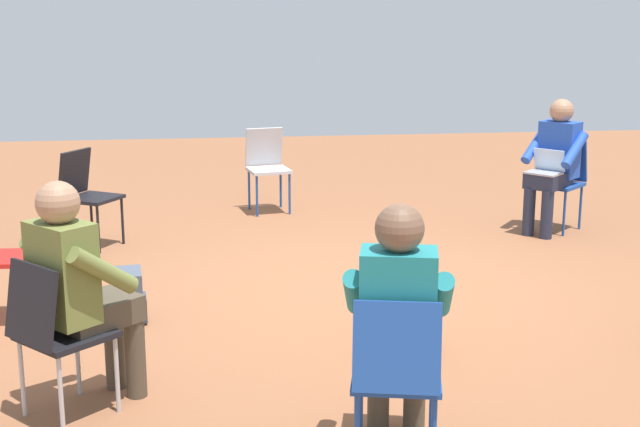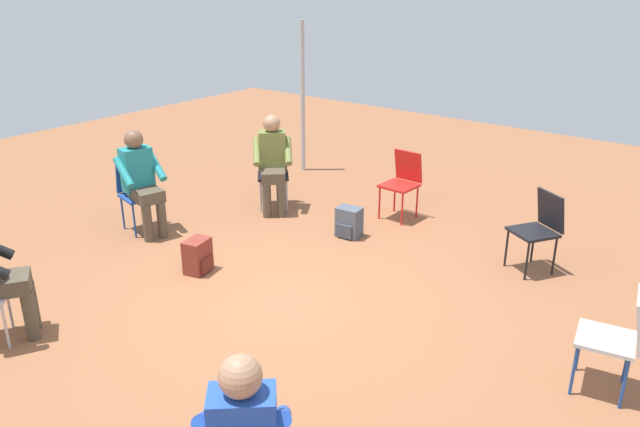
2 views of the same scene
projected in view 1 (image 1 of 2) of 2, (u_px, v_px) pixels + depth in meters
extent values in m
plane|color=brown|center=(363.00, 295.00, 6.55)|extent=(16.24, 16.24, 0.00)
cube|color=black|center=(67.00, 335.00, 4.55)|extent=(0.57, 0.57, 0.03)
cylinder|color=#B7B7BC|center=(78.00, 358.00, 4.84)|extent=(0.02, 0.02, 0.42)
cylinder|color=#B7B7BC|center=(117.00, 374.00, 4.62)|extent=(0.02, 0.02, 0.42)
cylinder|color=#B7B7BC|center=(22.00, 378.00, 4.58)|extent=(0.02, 0.02, 0.42)
cylinder|color=#B7B7BC|center=(61.00, 396.00, 4.37)|extent=(0.02, 0.02, 0.42)
cube|color=black|center=(31.00, 305.00, 4.36)|extent=(0.33, 0.34, 0.40)
cube|color=#1E4799|center=(557.00, 185.00, 8.36)|extent=(0.56, 0.56, 0.03)
cylinder|color=#1E4799|center=(564.00, 214.00, 8.17)|extent=(0.02, 0.02, 0.42)
cylinder|color=#1E4799|center=(531.00, 208.00, 8.39)|extent=(0.02, 0.02, 0.42)
cylinder|color=#1E4799|center=(580.00, 208.00, 8.42)|extent=(0.02, 0.02, 0.42)
cylinder|color=#1E4799|center=(547.00, 202.00, 8.64)|extent=(0.02, 0.02, 0.42)
cube|color=#1E4799|center=(568.00, 159.00, 8.45)|extent=(0.32, 0.35, 0.40)
cube|color=#B7B7BC|center=(269.00, 170.00, 9.08)|extent=(0.47, 0.47, 0.03)
cylinder|color=#1E4799|center=(290.00, 194.00, 9.02)|extent=(0.02, 0.02, 0.42)
cylinder|color=#1E4799|center=(257.00, 196.00, 8.92)|extent=(0.02, 0.02, 0.42)
cylinder|color=#1E4799|center=(281.00, 188.00, 9.34)|extent=(0.02, 0.02, 0.42)
cylinder|color=#1E4799|center=(249.00, 190.00, 9.24)|extent=(0.02, 0.02, 0.42)
cube|color=#B7B7BC|center=(264.00, 147.00, 9.21)|extent=(0.39, 0.16, 0.40)
cube|color=#1E4799|center=(396.00, 376.00, 4.05)|extent=(0.48, 0.48, 0.03)
cylinder|color=#1E4799|center=(361.00, 404.00, 4.28)|extent=(0.02, 0.02, 0.42)
cylinder|color=#1E4799|center=(432.00, 407.00, 4.25)|extent=(0.02, 0.02, 0.42)
cube|color=#1E4799|center=(397.00, 348.00, 3.81)|extent=(0.39, 0.18, 0.40)
cube|color=black|center=(93.00, 198.00, 7.77)|extent=(0.55, 0.55, 0.03)
cylinder|color=black|center=(122.00, 221.00, 7.90)|extent=(0.02, 0.02, 0.42)
cylinder|color=black|center=(98.00, 229.00, 7.60)|extent=(0.02, 0.02, 0.42)
cylinder|color=black|center=(92.00, 217.00, 8.04)|extent=(0.02, 0.02, 0.42)
cylinder|color=black|center=(67.00, 226.00, 7.74)|extent=(0.02, 0.02, 0.42)
cube|color=black|center=(74.00, 172.00, 7.80)|extent=(0.28, 0.37, 0.40)
cylinder|color=red|center=(31.00, 282.00, 6.16)|extent=(0.02, 0.02, 0.42)
cylinder|color=red|center=(19.00, 298.00, 5.83)|extent=(0.02, 0.02, 0.42)
cylinder|color=#23283D|center=(547.00, 214.00, 8.08)|extent=(0.11, 0.11, 0.45)
cylinder|color=#23283D|center=(529.00, 211.00, 8.20)|extent=(0.11, 0.11, 0.45)
cube|color=#23283D|center=(548.00, 180.00, 8.20)|extent=(0.51, 0.50, 0.14)
cube|color=blue|center=(559.00, 149.00, 8.28)|extent=(0.39, 0.40, 0.52)
sphere|color=#A87A5B|center=(562.00, 111.00, 8.20)|extent=(0.22, 0.22, 0.22)
cylinder|color=blue|center=(575.00, 150.00, 8.07)|extent=(0.35, 0.33, 0.31)
cylinder|color=blue|center=(535.00, 146.00, 8.33)|extent=(0.35, 0.33, 0.31)
cube|color=#9EA0A5|center=(543.00, 173.00, 8.10)|extent=(0.36, 0.37, 0.02)
cube|color=#B2D1F2|center=(549.00, 160.00, 8.16)|extent=(0.24, 0.26, 0.20)
cylinder|color=#4C4233|center=(379.00, 386.00, 4.45)|extent=(0.11, 0.11, 0.45)
cylinder|color=#4C4233|center=(415.00, 387.00, 4.43)|extent=(0.11, 0.11, 0.45)
cube|color=#4C4233|center=(397.00, 345.00, 4.21)|extent=(0.39, 0.48, 0.14)
cube|color=teal|center=(398.00, 306.00, 3.97)|extent=(0.38, 0.29, 0.52)
sphere|color=brown|center=(400.00, 229.00, 3.89)|extent=(0.22, 0.22, 0.22)
cylinder|color=teal|center=(355.00, 293.00, 4.08)|extent=(0.18, 0.41, 0.31)
cylinder|color=teal|center=(442.00, 295.00, 4.04)|extent=(0.18, 0.41, 0.31)
cylinder|color=#4C4233|center=(115.00, 349.00, 4.92)|extent=(0.11, 0.11, 0.45)
cylinder|color=#4C4233|center=(136.00, 357.00, 4.81)|extent=(0.11, 0.11, 0.45)
cube|color=#4C4233|center=(97.00, 312.00, 4.67)|extent=(0.51, 0.51, 0.14)
cube|color=olive|center=(63.00, 273.00, 4.47)|extent=(0.39, 0.40, 0.52)
sphere|color=#A87A5B|center=(58.00, 203.00, 4.39)|extent=(0.22, 0.22, 0.22)
cylinder|color=olive|center=(56.00, 256.00, 4.67)|extent=(0.35, 0.34, 0.31)
cylinder|color=olive|center=(103.00, 271.00, 4.42)|extent=(0.35, 0.34, 0.31)
cube|color=#475160|center=(127.00, 297.00, 5.94)|extent=(0.23, 0.30, 0.36)
cube|color=#39414D|center=(128.00, 308.00, 5.96)|extent=(0.27, 0.22, 0.16)
cube|color=maroon|center=(403.00, 322.00, 5.48)|extent=(0.32, 0.26, 0.36)
cube|color=maroon|center=(403.00, 334.00, 5.50)|extent=(0.25, 0.29, 0.16)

